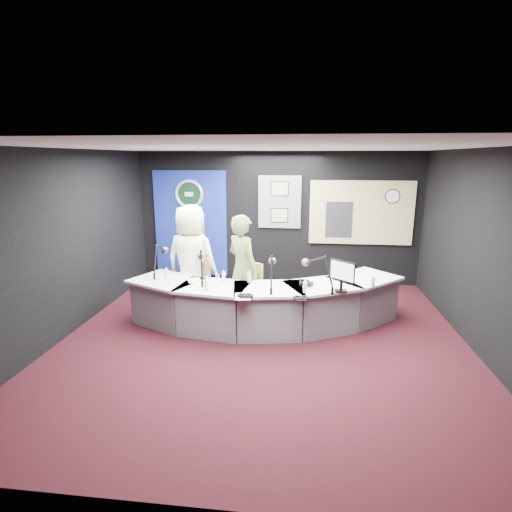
# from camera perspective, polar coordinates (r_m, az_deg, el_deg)

# --- Properties ---
(ground) EXTENTS (6.00, 6.00, 0.00)m
(ground) POSITION_cam_1_polar(r_m,az_deg,el_deg) (6.12, 1.02, -11.91)
(ground) COLOR black
(ground) RESTS_ON ground
(ceiling) EXTENTS (6.00, 6.00, 0.02)m
(ceiling) POSITION_cam_1_polar(r_m,az_deg,el_deg) (5.52, 1.14, 15.29)
(ceiling) COLOR silver
(ceiling) RESTS_ON ground
(wall_back) EXTENTS (6.00, 0.02, 2.80)m
(wall_back) POSITION_cam_1_polar(r_m,az_deg,el_deg) (8.60, 3.03, 5.41)
(wall_back) COLOR black
(wall_back) RESTS_ON ground
(wall_front) EXTENTS (6.00, 0.02, 2.80)m
(wall_front) POSITION_cam_1_polar(r_m,az_deg,el_deg) (2.84, -4.97, -12.61)
(wall_front) COLOR black
(wall_front) RESTS_ON ground
(wall_left) EXTENTS (0.02, 6.00, 2.80)m
(wall_left) POSITION_cam_1_polar(r_m,az_deg,el_deg) (6.65, -25.62, 1.54)
(wall_left) COLOR black
(wall_left) RESTS_ON ground
(wall_right) EXTENTS (0.02, 6.00, 2.80)m
(wall_right) POSITION_cam_1_polar(r_m,az_deg,el_deg) (6.15, 30.13, 0.11)
(wall_right) COLOR black
(wall_right) RESTS_ON ground
(broadcast_desk) EXTENTS (4.50, 1.90, 0.75)m
(broadcast_desk) POSITION_cam_1_polar(r_m,az_deg,el_deg) (6.48, 1.07, -6.80)
(broadcast_desk) COLOR silver
(broadcast_desk) RESTS_ON ground
(backdrop_panel) EXTENTS (1.60, 0.05, 2.30)m
(backdrop_panel) POSITION_cam_1_polar(r_m,az_deg,el_deg) (8.91, -9.31, 4.57)
(backdrop_panel) COLOR navy
(backdrop_panel) RESTS_ON wall_back
(agency_seal) EXTENTS (0.63, 0.07, 0.63)m
(agency_seal) POSITION_cam_1_polar(r_m,az_deg,el_deg) (8.80, -9.55, 8.71)
(agency_seal) COLOR silver
(agency_seal) RESTS_ON backdrop_panel
(seal_center) EXTENTS (0.48, 0.01, 0.48)m
(seal_center) POSITION_cam_1_polar(r_m,az_deg,el_deg) (8.80, -9.54, 8.71)
(seal_center) COLOR black
(seal_center) RESTS_ON backdrop_panel
(pinboard) EXTENTS (0.90, 0.04, 1.10)m
(pinboard) POSITION_cam_1_polar(r_m,az_deg,el_deg) (8.52, 3.39, 7.70)
(pinboard) COLOR slate
(pinboard) RESTS_ON wall_back
(framed_photo_upper) EXTENTS (0.34, 0.02, 0.27)m
(framed_photo_upper) POSITION_cam_1_polar(r_m,az_deg,el_deg) (8.47, 3.40, 9.56)
(framed_photo_upper) COLOR gray
(framed_photo_upper) RESTS_ON pinboard
(framed_photo_lower) EXTENTS (0.34, 0.02, 0.27)m
(framed_photo_lower) POSITION_cam_1_polar(r_m,az_deg,el_deg) (8.53, 3.35, 5.81)
(framed_photo_lower) COLOR gray
(framed_photo_lower) RESTS_ON pinboard
(booth_window_frame) EXTENTS (2.12, 0.06, 1.32)m
(booth_window_frame) POSITION_cam_1_polar(r_m,az_deg,el_deg) (8.62, 14.79, 6.00)
(booth_window_frame) COLOR tan
(booth_window_frame) RESTS_ON wall_back
(booth_glow) EXTENTS (2.00, 0.02, 1.20)m
(booth_glow) POSITION_cam_1_polar(r_m,az_deg,el_deg) (8.61, 14.80, 5.99)
(booth_glow) COLOR beige
(booth_glow) RESTS_ON booth_window_frame
(equipment_rack) EXTENTS (0.55, 0.02, 0.75)m
(equipment_rack) POSITION_cam_1_polar(r_m,az_deg,el_deg) (8.56, 11.76, 5.09)
(equipment_rack) COLOR black
(equipment_rack) RESTS_ON booth_window_frame
(wall_clock) EXTENTS (0.28, 0.01, 0.28)m
(wall_clock) POSITION_cam_1_polar(r_m,az_deg,el_deg) (8.66, 18.93, 8.08)
(wall_clock) COLOR white
(wall_clock) RESTS_ON booth_window_frame
(armchair_left) EXTENTS (0.65, 0.65, 0.98)m
(armchair_left) POSITION_cam_1_polar(r_m,az_deg,el_deg) (7.05, -9.05, -4.25)
(armchair_left) COLOR #AB834E
(armchair_left) RESTS_ON ground
(armchair_right) EXTENTS (0.75, 0.75, 0.97)m
(armchair_right) POSITION_cam_1_polar(r_m,az_deg,el_deg) (6.69, -1.90, -5.15)
(armchair_right) COLOR #AB834E
(armchair_right) RESTS_ON ground
(draped_jacket) EXTENTS (0.51, 0.20, 0.70)m
(draped_jacket) POSITION_cam_1_polar(r_m,az_deg,el_deg) (7.26, -9.10, -2.66)
(draped_jacket) COLOR #686558
(draped_jacket) RESTS_ON armchair_left
(person_man) EXTENTS (1.04, 0.79, 1.91)m
(person_man) POSITION_cam_1_polar(r_m,az_deg,el_deg) (6.92, -9.20, -0.58)
(person_man) COLOR #FDFACA
(person_man) RESTS_ON ground
(person_woman) EXTENTS (0.77, 0.75, 1.78)m
(person_woman) POSITION_cam_1_polar(r_m,az_deg,el_deg) (6.57, -1.93, -1.78)
(person_woman) COLOR #5C723C
(person_woman) RESTS_ON ground
(computer_monitor) EXTENTS (0.35, 0.32, 0.30)m
(computer_monitor) POSITION_cam_1_polar(r_m,az_deg,el_deg) (5.93, 12.17, -2.05)
(computer_monitor) COLOR black
(computer_monitor) RESTS_ON broadcast_desk
(desk_phone) EXTENTS (0.23, 0.21, 0.05)m
(desk_phone) POSITION_cam_1_polar(r_m,az_deg,el_deg) (6.21, 7.21, -3.96)
(desk_phone) COLOR black
(desk_phone) RESTS_ON broadcast_desk
(headphones_near) EXTENTS (0.23, 0.23, 0.04)m
(headphones_near) POSITION_cam_1_polar(r_m,az_deg,el_deg) (5.62, 6.46, -5.94)
(headphones_near) COLOR black
(headphones_near) RESTS_ON broadcast_desk
(headphones_far) EXTENTS (0.23, 0.23, 0.04)m
(headphones_far) POSITION_cam_1_polar(r_m,az_deg,el_deg) (5.67, -1.55, -5.66)
(headphones_far) COLOR black
(headphones_far) RESTS_ON broadcast_desk
(paper_stack) EXTENTS (0.31, 0.35, 0.00)m
(paper_stack) POSITION_cam_1_polar(r_m,az_deg,el_deg) (6.48, -8.80, -3.45)
(paper_stack) COLOR white
(paper_stack) RESTS_ON broadcast_desk
(notepad) EXTENTS (0.26, 0.34, 0.00)m
(notepad) POSITION_cam_1_polar(r_m,az_deg,el_deg) (5.68, -1.91, -5.80)
(notepad) COLOR white
(notepad) RESTS_ON broadcast_desk
(boom_mic_a) EXTENTS (0.16, 0.74, 0.60)m
(boom_mic_a) POSITION_cam_1_polar(r_m,az_deg,el_deg) (6.87, -13.60, -0.11)
(boom_mic_a) COLOR black
(boom_mic_a) RESTS_ON broadcast_desk
(boom_mic_b) EXTENTS (0.29, 0.72, 0.60)m
(boom_mic_b) POSITION_cam_1_polar(r_m,az_deg,el_deg) (6.35, -7.84, -0.99)
(boom_mic_b) COLOR black
(boom_mic_b) RESTS_ON broadcast_desk
(boom_mic_c) EXTENTS (0.16, 0.74, 0.60)m
(boom_mic_c) POSITION_cam_1_polar(r_m,az_deg,el_deg) (5.97, 2.27, -1.82)
(boom_mic_c) COLOR black
(boom_mic_c) RESTS_ON broadcast_desk
(boom_mic_d) EXTENTS (0.51, 0.60, 0.60)m
(boom_mic_d) POSITION_cam_1_polar(r_m,az_deg,el_deg) (6.00, 8.94, -1.90)
(boom_mic_d) COLOR black
(boom_mic_d) RESTS_ON broadcast_desk
(water_bottles) EXTENTS (3.31, 0.65, 0.18)m
(water_bottles) POSITION_cam_1_polar(r_m,az_deg,el_deg) (6.09, 1.29, -3.55)
(water_bottles) COLOR silver
(water_bottles) RESTS_ON broadcast_desk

